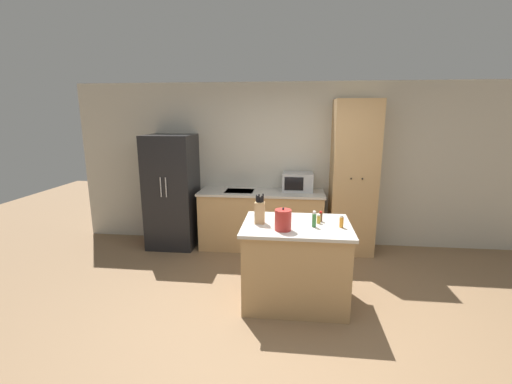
{
  "coord_description": "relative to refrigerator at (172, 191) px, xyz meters",
  "views": [
    {
      "loc": [
        -0.02,
        -3.21,
        2.1
      ],
      "look_at": [
        -0.53,
        1.4,
        1.05
      ],
      "focal_mm": 24.0,
      "sensor_mm": 36.0,
      "label": 1
    }
  ],
  "objects": [
    {
      "name": "kitchen_island",
      "position": [
        1.97,
        -1.54,
        -0.43
      ],
      "size": [
        1.18,
        0.89,
        0.92
      ],
      "color": "tan",
      "rests_on": "ground_plane"
    },
    {
      "name": "microwave",
      "position": [
        1.99,
        0.15,
        0.17
      ],
      "size": [
        0.48,
        0.35,
        0.29
      ],
      "color": "#B2B5B7",
      "rests_on": "back_counter"
    },
    {
      "name": "spice_bottle_short_red",
      "position": [
        2.24,
        -1.42,
        0.08
      ],
      "size": [
        0.04,
        0.04,
        0.12
      ],
      "color": "#563319",
      "rests_on": "kitchen_island"
    },
    {
      "name": "pantry_cabinet",
      "position": [
        2.83,
        0.06,
        0.26
      ],
      "size": [
        0.66,
        0.59,
        2.32
      ],
      "color": "tan",
      "rests_on": "ground_plane"
    },
    {
      "name": "ground_plane",
      "position": [
        1.95,
        -1.96,
        -0.9
      ],
      "size": [
        14.0,
        14.0,
        0.0
      ],
      "primitive_type": "plane",
      "color": "#846647"
    },
    {
      "name": "spice_bottle_tall_dark",
      "position": [
        2.16,
        -1.62,
        0.11
      ],
      "size": [
        0.04,
        0.04,
        0.18
      ],
      "color": "#337033",
      "rests_on": "kitchen_island"
    },
    {
      "name": "fire_extinguisher",
      "position": [
        -0.51,
        0.09,
        -0.71
      ],
      "size": [
        0.11,
        0.11,
        0.43
      ],
      "color": "red",
      "rests_on": "ground_plane"
    },
    {
      "name": "wall_back",
      "position": [
        1.95,
        0.37,
        0.4
      ],
      "size": [
        7.2,
        0.06,
        2.6
      ],
      "color": "beige",
      "rests_on": "ground_plane"
    },
    {
      "name": "spice_bottle_green_herb",
      "position": [
        2.21,
        -1.49,
        0.07
      ],
      "size": [
        0.04,
        0.04,
        0.1
      ],
      "color": "gold",
      "rests_on": "kitchen_island"
    },
    {
      "name": "knife_block",
      "position": [
        1.57,
        -1.56,
        0.15
      ],
      "size": [
        0.11,
        0.08,
        0.34
      ],
      "color": "tan",
      "rests_on": "kitchen_island"
    },
    {
      "name": "spice_bottle_amber_oil",
      "position": [
        2.45,
        -1.61,
        0.09
      ],
      "size": [
        0.04,
        0.04,
        0.14
      ],
      "color": "orange",
      "rests_on": "kitchen_island"
    },
    {
      "name": "refrigerator",
      "position": [
        0.0,
        0.0,
        0.0
      ],
      "size": [
        0.74,
        0.71,
        1.8
      ],
      "color": "black",
      "rests_on": "ground_plane"
    },
    {
      "name": "back_counter",
      "position": [
        1.43,
        0.04,
        -0.43
      ],
      "size": [
        1.96,
        0.64,
        0.93
      ],
      "color": "tan",
      "rests_on": "ground_plane"
    },
    {
      "name": "kettle",
      "position": [
        1.83,
        -1.76,
        0.14
      ],
      "size": [
        0.17,
        0.17,
        0.24
      ],
      "color": "#B72D28",
      "rests_on": "kitchen_island"
    }
  ]
}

